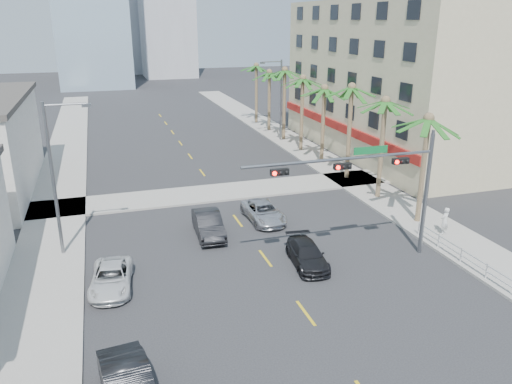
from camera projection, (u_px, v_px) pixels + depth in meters
ground at (345, 366)px, 19.92m from camera, size 260.00×260.00×0.00m
sidewalk_right at (364, 186)px, 41.34m from camera, size 4.00×120.00×0.15m
sidewalk_left at (55, 219)px, 34.50m from camera, size 4.00×120.00×0.15m
sidewalk_cross at (217, 193)px, 39.72m from camera, size 80.00×4.00×0.15m
building_right at (408, 78)px, 50.77m from camera, size 15.25×28.00×15.00m
traffic_signal_mast at (379, 176)px, 27.08m from camera, size 11.12×0.54×7.20m
palm_tree_0 at (429, 120)px, 31.72m from camera, size 4.80×4.80×7.80m
palm_tree_1 at (385, 102)px, 36.30m from camera, size 4.80×4.80×8.16m
palm_tree_2 at (352, 88)px, 40.87m from camera, size 4.80×4.80×8.52m
palm_tree_3 at (325, 89)px, 45.78m from camera, size 4.80×4.80×7.80m
palm_tree_4 at (303, 79)px, 50.35m from camera, size 4.80×4.80×8.16m
palm_tree_5 at (285, 71)px, 54.93m from camera, size 4.80×4.80×8.52m
palm_tree_6 at (269, 73)px, 59.84m from camera, size 4.80×4.80×7.80m
palm_tree_7 at (256, 66)px, 64.41m from camera, size 4.80×4.80×8.16m
streetlight_left at (56, 172)px, 27.75m from camera, size 2.55×0.25×9.00m
streetlight_right at (279, 96)px, 55.64m from camera, size 2.55×0.25×9.00m
guardrail at (461, 253)px, 28.04m from camera, size 0.08×8.08×1.00m
car_parked_far at (111, 278)px, 25.49m from camera, size 2.50×4.55×1.21m
car_lane_left at (208, 224)px, 31.82m from camera, size 1.79×4.63×1.50m
car_lane_center at (263, 212)px, 34.16m from camera, size 2.27×4.68×1.28m
car_lane_right at (307, 255)px, 28.02m from camera, size 2.18×4.40×1.23m
pedestrian at (445, 221)px, 31.60m from camera, size 0.76×0.64×1.78m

